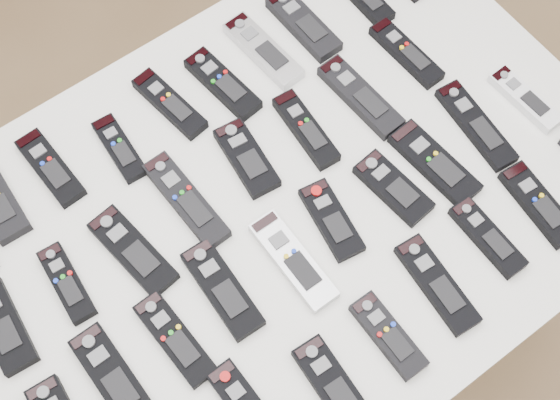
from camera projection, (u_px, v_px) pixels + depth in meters
ground at (271, 315)px, 2.12m from camera, size 4.00×4.00×0.00m
table at (280, 218)px, 1.45m from camera, size 1.25×0.88×0.78m
remote_2 at (50, 168)px, 1.42m from camera, size 0.06×0.17×0.02m
remote_3 at (120, 148)px, 1.44m from camera, size 0.05×0.14×0.02m
remote_4 at (170, 104)px, 1.47m from camera, size 0.07×0.17×0.02m
remote_5 at (223, 84)px, 1.49m from camera, size 0.07×0.18×0.02m
remote_6 at (263, 51)px, 1.52m from camera, size 0.07×0.19×0.02m
remote_7 at (303, 24)px, 1.55m from camera, size 0.06×0.18×0.02m
remote_10 at (3, 325)px, 1.29m from camera, size 0.07×0.17×0.02m
remote_11 at (67, 283)px, 1.32m from camera, size 0.05×0.15×0.02m
remote_12 at (133, 251)px, 1.35m from camera, size 0.08×0.19×0.02m
remote_13 at (186, 200)px, 1.39m from camera, size 0.06×0.20×0.02m
remote_14 at (247, 158)px, 1.42m from camera, size 0.08×0.16×0.02m
remote_15 at (306, 129)px, 1.45m from camera, size 0.06×0.17×0.02m
remote_16 at (360, 97)px, 1.48m from camera, size 0.06×0.20×0.02m
remote_17 at (406, 53)px, 1.52m from camera, size 0.05×0.17×0.02m
remote_19 at (113, 378)px, 1.26m from camera, size 0.06×0.18×0.02m
remote_20 at (175, 339)px, 1.28m from camera, size 0.06×0.17×0.02m
remote_21 at (222, 289)px, 1.32m from camera, size 0.06×0.18×0.02m
remote_22 at (293, 261)px, 1.34m from camera, size 0.05×0.19×0.02m
remote_23 at (331, 220)px, 1.37m from camera, size 0.08×0.16×0.02m
remote_24 at (393, 188)px, 1.40m from camera, size 0.07×0.16×0.02m
remote_25 at (434, 163)px, 1.42m from camera, size 0.07×0.19×0.02m
remote_26 at (476, 125)px, 1.45m from camera, size 0.07×0.20×0.02m
remote_27 at (525, 99)px, 1.48m from camera, size 0.05×0.16×0.02m
remote_31 at (333, 386)px, 1.25m from camera, size 0.06×0.17×0.02m
remote_32 at (388, 335)px, 1.28m from camera, size 0.05×0.15×0.02m
remote_33 at (437, 284)px, 1.32m from camera, size 0.07×0.19×0.02m
remote_34 at (487, 237)px, 1.36m from camera, size 0.05×0.16×0.02m
remote_35 at (539, 204)px, 1.39m from camera, size 0.07×0.17×0.02m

